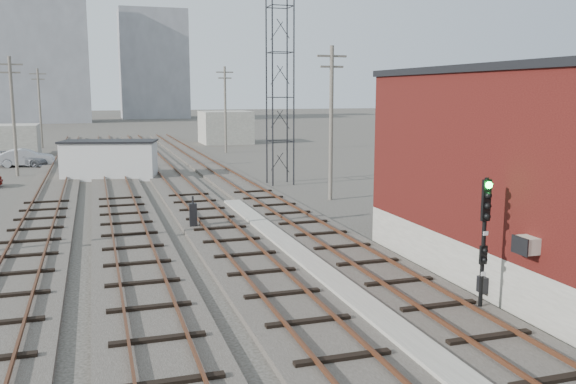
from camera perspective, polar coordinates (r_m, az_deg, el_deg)
name	(u,v)px	position (r m, az deg, el deg)	size (l,w,h in m)	color
ground	(162,153)	(66.01, -11.72, 3.61)	(320.00, 320.00, 0.00)	#282621
track_right	(226,177)	(45.74, -5.80, 1.43)	(3.20, 90.00, 0.39)	#332D28
track_mid_right	(172,179)	(45.10, -10.78, 1.20)	(3.20, 90.00, 0.39)	#332D28
track_mid_left	(115,181)	(44.80, -15.86, 0.96)	(3.20, 90.00, 0.39)	#332D28
track_left	(55,184)	(44.87, -20.97, 0.70)	(3.20, 90.00, 0.39)	#332D28
platform_curb	(318,271)	(21.59, 2.84, -7.43)	(0.90, 28.00, 0.26)	gray
brick_building	(529,172)	(22.63, 21.62, 1.76)	(6.54, 12.20, 7.22)	gray
lattice_tower	(280,75)	(42.19, -0.76, 10.89)	(1.60, 1.60, 15.00)	black
utility_pole_left_b	(13,113)	(50.70, -24.32, 6.75)	(1.80, 0.24, 9.00)	#595147
utility_pole_left_c	(40,106)	(75.58, -22.21, 7.46)	(1.80, 0.24, 9.00)	#595147
utility_pole_right_a	(331,119)	(35.93, 4.06, 6.82)	(1.80, 0.24, 9.00)	#595147
utility_pole_right_b	(225,107)	(64.74, -5.89, 7.90)	(1.80, 0.24, 9.00)	#595147
apartment_left	(33,50)	(141.06, -22.73, 12.13)	(22.00, 14.00, 30.00)	gray
apartment_right	(153,65)	(156.19, -12.48, 11.55)	(16.00, 12.00, 26.00)	gray
shed_right	(226,127)	(77.11, -5.87, 6.04)	(6.00, 6.00, 4.00)	gray
signal_mast	(485,235)	(18.27, 17.91, -3.84)	(0.40, 0.41, 3.98)	gray
switch_stand	(193,215)	(28.65, -8.87, -2.16)	(0.37, 0.37, 1.48)	black
site_trailer	(110,160)	(46.74, -16.35, 2.92)	(7.31, 4.48, 2.86)	silver
car_silver	(26,158)	(57.31, -23.33, 2.97)	(1.62, 4.65, 1.53)	#A5A7AC
car_grey	(23,159)	(57.55, -23.53, 2.88)	(1.86, 4.57, 1.33)	gray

